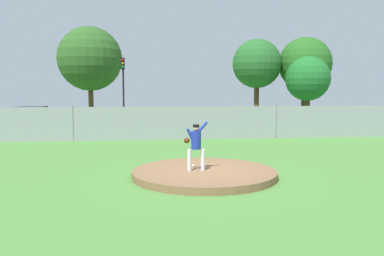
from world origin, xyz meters
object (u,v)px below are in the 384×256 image
at_px(parked_car_charcoal, 300,120).
at_px(parked_car_slate, 266,120).
at_px(traffic_light_near, 123,80).
at_px(traffic_cone_orange, 140,133).
at_px(parked_car_silver, 165,121).
at_px(baseball, 193,166).
at_px(parked_car_white, 103,121).
at_px(pitcher_youth, 196,142).
at_px(parked_car_teal, 32,121).

relative_size(parked_car_charcoal, parked_car_slate, 0.88).
bearing_deg(traffic_light_near, traffic_cone_orange, -78.89).
relative_size(parked_car_silver, parked_car_charcoal, 1.00).
distance_m(baseball, parked_car_silver, 13.81).
relative_size(parked_car_white, traffic_light_near, 0.76).
height_order(pitcher_youth, baseball, pitcher_youth).
height_order(parked_car_white, parked_car_teal, parked_car_teal).
distance_m(pitcher_youth, parked_car_white, 15.40).
relative_size(baseball, parked_car_charcoal, 0.02).
distance_m(pitcher_youth, traffic_cone_orange, 11.98).
distance_m(parked_car_teal, parked_car_charcoal, 18.81).
height_order(parked_car_charcoal, traffic_cone_orange, parked_car_charcoal).
xyz_separation_m(baseball, parked_car_slate, (6.90, 13.42, 0.55)).
bearing_deg(parked_car_slate, traffic_cone_orange, -165.35).
relative_size(parked_car_slate, traffic_light_near, 0.86).
height_order(parked_car_silver, traffic_cone_orange, parked_car_silver).
bearing_deg(traffic_cone_orange, parked_car_slate, 14.65).
bearing_deg(parked_car_charcoal, parked_car_slate, -172.27).
relative_size(parked_car_white, parked_car_slate, 0.89).
bearing_deg(pitcher_youth, parked_car_silver, 90.99).
height_order(traffic_cone_orange, traffic_light_near, traffic_light_near).
bearing_deg(parked_car_teal, pitcher_youth, -57.94).
xyz_separation_m(baseball, traffic_cone_orange, (-1.92, 11.11, -0.01)).
distance_m(baseball, traffic_light_near, 18.64).
height_order(parked_car_white, parked_car_charcoal, parked_car_white).
bearing_deg(parked_car_teal, parked_car_slate, -2.09).
bearing_deg(parked_car_charcoal, parked_car_silver, 179.96).
bearing_deg(parked_car_charcoal, traffic_cone_orange, -166.95).
bearing_deg(parked_car_slate, pitcher_youth, -116.05).
distance_m(baseball, parked_car_charcoal, 16.81).
bearing_deg(baseball, parked_car_slate, 62.80).
bearing_deg(parked_car_white, parked_car_charcoal, -1.02).
distance_m(pitcher_youth, baseball, 1.12).
xyz_separation_m(parked_car_white, traffic_light_near, (1.24, 3.99, 2.88)).
xyz_separation_m(baseball, traffic_light_near, (-3.28, 18.03, 3.42)).
relative_size(parked_car_silver, parked_car_white, 1.00).
distance_m(parked_car_slate, traffic_light_near, 11.53).
distance_m(parked_car_silver, traffic_cone_orange, 3.20).
relative_size(pitcher_youth, traffic_light_near, 0.30).
bearing_deg(traffic_cone_orange, parked_car_silver, 58.04).
height_order(parked_car_silver, traffic_light_near, traffic_light_near).
bearing_deg(parked_car_white, parked_car_teal, -179.60).
bearing_deg(pitcher_youth, parked_car_teal, 122.06).
bearing_deg(traffic_cone_orange, traffic_light_near, 101.11).
height_order(baseball, parked_car_white, parked_car_white).
bearing_deg(parked_car_silver, traffic_cone_orange, -121.96).
xyz_separation_m(parked_car_teal, parked_car_charcoal, (18.81, -0.22, -0.07)).
bearing_deg(baseball, parked_car_silver, 91.03).
relative_size(baseball, parked_car_slate, 0.02).
relative_size(parked_car_silver, traffic_cone_orange, 7.52).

